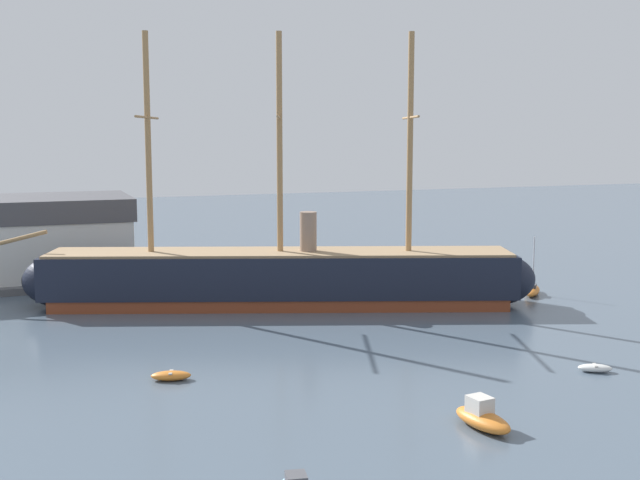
{
  "coord_description": "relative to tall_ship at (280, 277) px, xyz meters",
  "views": [
    {
      "loc": [
        -23.53,
        -21.97,
        17.71
      ],
      "look_at": [
        -0.41,
        38.81,
        8.95
      ],
      "focal_mm": 45.0,
      "sensor_mm": 36.0,
      "label": 1
    }
  ],
  "objects": [
    {
      "name": "sailboat_far_right",
      "position": [
        27.53,
        -4.58,
        -2.47
      ],
      "size": [
        4.39,
        4.67,
        6.42
      ],
      "color": "orange",
      "rests_on": "ground"
    },
    {
      "name": "dinghy_distant_centre",
      "position": [
        -1.61,
        9.45,
        -2.68
      ],
      "size": [
        2.78,
        2.79,
        0.65
      ],
      "color": "#236670",
      "rests_on": "ground"
    },
    {
      "name": "dinghy_alongside_bow",
      "position": [
        -15.11,
        -20.95,
        -2.67
      ],
      "size": [
        3.09,
        1.97,
        0.68
      ],
      "color": "orange",
      "rests_on": "ground"
    },
    {
      "name": "dinghy_mid_right",
      "position": [
        14.8,
        -30.17,
        -2.71
      ],
      "size": [
        2.71,
        2.14,
        0.59
      ],
      "color": "silver",
      "rests_on": "ground"
    },
    {
      "name": "motorboat_near_centre",
      "position": [
        0.72,
        -37.04,
        -2.34
      ],
      "size": [
        2.48,
        4.72,
        1.89
      ],
      "color": "orange",
      "rests_on": "ground"
    },
    {
      "name": "tall_ship",
      "position": [
        0.0,
        0.0,
        0.0
      ],
      "size": [
        55.14,
        23.62,
        27.59
      ],
      "color": "brown",
      "rests_on": "ground"
    }
  ]
}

